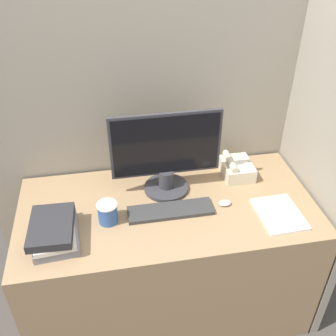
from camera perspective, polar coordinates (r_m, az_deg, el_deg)
name	(u,v)px	position (r m, az deg, el deg)	size (l,w,h in m)	color
cubicle_panel_rear	(155,150)	(2.28, -1.86, 2.64)	(1.91, 0.04, 1.71)	gray
cubicle_panel_right	(313,173)	(2.23, 20.26, -0.69)	(0.04, 0.79, 1.71)	gray
desk	(168,258)	(2.28, -0.06, -12.88)	(1.51, 0.73, 0.77)	#937551
monitor	(166,156)	(2.00, -0.28, 1.70)	(0.56, 0.24, 0.45)	#333338
keyboard	(170,211)	(1.97, 0.36, -6.20)	(0.43, 0.12, 0.02)	#333333
mouse	(225,203)	(2.03, 8.24, -5.05)	(0.06, 0.04, 0.03)	silver
coffee_cup	(108,213)	(1.91, -8.75, -6.44)	(0.10, 0.10, 0.11)	#335999
book_stack	(54,231)	(1.88, -16.22, -8.77)	(0.22, 0.30, 0.11)	slate
desk_telephone	(236,168)	(2.23, 9.89, -0.04)	(0.16, 0.20, 0.12)	beige
paper_pile	(279,214)	(2.03, 15.85, -6.44)	(0.21, 0.27, 0.01)	white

